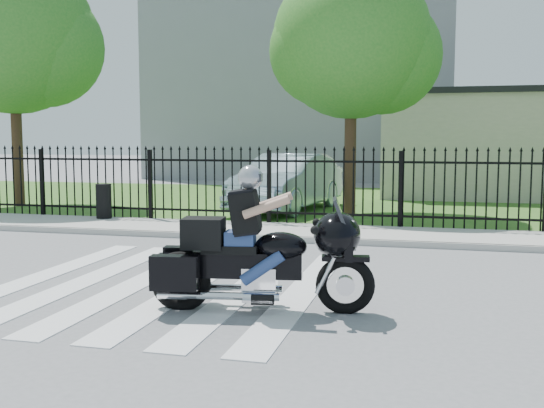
# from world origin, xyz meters

# --- Properties ---
(ground) EXTENTS (120.00, 120.00, 0.00)m
(ground) POSITION_xyz_m (0.00, 0.00, 0.00)
(ground) COLOR slate
(ground) RESTS_ON ground
(crosswalk) EXTENTS (5.00, 5.50, 0.01)m
(crosswalk) POSITION_xyz_m (0.00, 0.00, 0.01)
(crosswalk) COLOR silver
(crosswalk) RESTS_ON ground
(sidewalk) EXTENTS (40.00, 2.00, 0.12)m
(sidewalk) POSITION_xyz_m (0.00, 5.00, 0.06)
(sidewalk) COLOR #ADAAA3
(sidewalk) RESTS_ON ground
(curb) EXTENTS (40.00, 0.12, 0.12)m
(curb) POSITION_xyz_m (0.00, 4.00, 0.06)
(curb) COLOR #ADAAA3
(curb) RESTS_ON ground
(grass_strip) EXTENTS (40.00, 12.00, 0.02)m
(grass_strip) POSITION_xyz_m (0.00, 12.00, 0.01)
(grass_strip) COLOR #2C5E20
(grass_strip) RESTS_ON ground
(iron_fence) EXTENTS (26.00, 0.04, 1.80)m
(iron_fence) POSITION_xyz_m (0.00, 6.00, 0.90)
(iron_fence) COLOR black
(iron_fence) RESTS_ON ground
(tree_left) EXTENTS (4.80, 4.80, 7.58)m
(tree_left) POSITION_xyz_m (-8.50, 8.50, 5.17)
(tree_left) COLOR #382316
(tree_left) RESTS_ON ground
(tree_mid) EXTENTS (4.20, 4.20, 6.78)m
(tree_mid) POSITION_xyz_m (1.50, 9.00, 4.67)
(tree_mid) COLOR #382316
(tree_mid) RESTS_ON ground
(building_low) EXTENTS (10.00, 6.00, 3.50)m
(building_low) POSITION_xyz_m (7.00, 16.00, 1.75)
(building_low) COLOR beige
(building_low) RESTS_ON ground
(building_low_roof) EXTENTS (10.20, 6.20, 0.20)m
(building_low_roof) POSITION_xyz_m (7.00, 16.00, 3.60)
(building_low_roof) COLOR black
(building_low_roof) RESTS_ON building_low
(building_tall) EXTENTS (15.00, 10.00, 12.00)m
(building_tall) POSITION_xyz_m (-3.00, 26.00, 6.00)
(building_tall) COLOR gray
(building_tall) RESTS_ON ground
(motorcycle_rider) EXTENTS (2.72, 1.12, 1.81)m
(motorcycle_rider) POSITION_xyz_m (1.63, -1.02, 0.74)
(motorcycle_rider) COLOR black
(motorcycle_rider) RESTS_ON ground
(parked_car) EXTENTS (2.53, 5.11, 1.61)m
(parked_car) POSITION_xyz_m (-0.30, 9.24, 0.83)
(parked_car) COLOR #99B3C0
(parked_car) RESTS_ON grass_strip
(litter_bin) EXTENTS (0.46, 0.46, 0.84)m
(litter_bin) POSITION_xyz_m (-4.10, 5.70, 0.54)
(litter_bin) COLOR black
(litter_bin) RESTS_ON sidewalk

